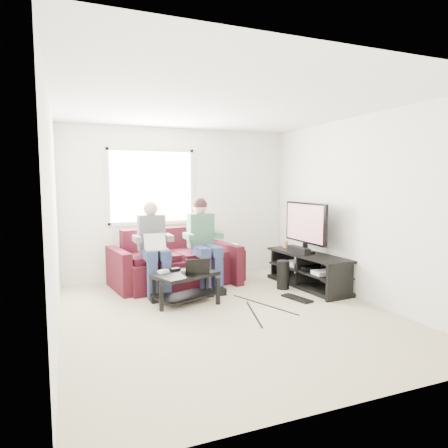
# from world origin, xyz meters

# --- Properties ---
(floor) EXTENTS (4.50, 4.50, 0.00)m
(floor) POSITION_xyz_m (0.00, 0.00, 0.00)
(floor) COLOR beige
(floor) RESTS_ON ground
(ceiling) EXTENTS (4.50, 4.50, 0.00)m
(ceiling) POSITION_xyz_m (0.00, 0.00, 2.60)
(ceiling) COLOR white
(ceiling) RESTS_ON wall_back
(wall_back) EXTENTS (4.50, 0.00, 4.50)m
(wall_back) POSITION_xyz_m (0.00, 2.25, 1.30)
(wall_back) COLOR white
(wall_back) RESTS_ON floor
(wall_front) EXTENTS (4.50, 0.00, 4.50)m
(wall_front) POSITION_xyz_m (0.00, -2.25, 1.30)
(wall_front) COLOR white
(wall_front) RESTS_ON floor
(wall_left) EXTENTS (0.00, 4.50, 4.50)m
(wall_left) POSITION_xyz_m (-2.00, 0.00, 1.30)
(wall_left) COLOR white
(wall_left) RESTS_ON floor
(wall_right) EXTENTS (0.00, 4.50, 4.50)m
(wall_right) POSITION_xyz_m (2.00, 0.00, 1.30)
(wall_right) COLOR white
(wall_right) RESTS_ON floor
(window) EXTENTS (1.48, 0.04, 1.28)m
(window) POSITION_xyz_m (-0.50, 2.23, 1.60)
(window) COLOR white
(window) RESTS_ON wall_back
(sofa) EXTENTS (2.07, 1.15, 0.91)m
(sofa) POSITION_xyz_m (-0.26, 1.73, 0.33)
(sofa) COLOR #421020
(sofa) RESTS_ON floor
(person_left) EXTENTS (0.40, 0.70, 1.38)m
(person_left) POSITION_xyz_m (-0.66, 1.37, 0.76)
(person_left) COLOR navy
(person_left) RESTS_ON sofa
(person_right) EXTENTS (0.40, 0.71, 1.42)m
(person_right) POSITION_xyz_m (0.14, 1.39, 0.82)
(person_right) COLOR navy
(person_right) RESTS_ON sofa
(laptop_silver) EXTENTS (0.34, 0.25, 0.24)m
(laptop_silver) POSITION_xyz_m (-0.66, 1.20, 0.75)
(laptop_silver) COLOR silver
(laptop_silver) RESTS_ON person_left
(coffee_table) EXTENTS (0.98, 0.79, 0.42)m
(coffee_table) POSITION_xyz_m (-0.37, 0.69, 0.31)
(coffee_table) COLOR black
(coffee_table) RESTS_ON floor
(laptop_black) EXTENTS (0.40, 0.33, 0.24)m
(laptop_black) POSITION_xyz_m (-0.25, 0.61, 0.54)
(laptop_black) COLOR black
(laptop_black) RESTS_ON coffee_table
(controller_a) EXTENTS (0.16, 0.14, 0.04)m
(controller_a) POSITION_xyz_m (-0.65, 0.81, 0.44)
(controller_a) COLOR silver
(controller_a) RESTS_ON coffee_table
(controller_b) EXTENTS (0.17, 0.14, 0.04)m
(controller_b) POSITION_xyz_m (-0.47, 0.87, 0.44)
(controller_b) COLOR black
(controller_b) RESTS_ON coffee_table
(controller_c) EXTENTS (0.17, 0.14, 0.04)m
(controller_c) POSITION_xyz_m (-0.07, 0.84, 0.44)
(controller_c) COLOR gray
(controller_c) RESTS_ON coffee_table
(tv_stand) EXTENTS (0.63, 1.67, 0.54)m
(tv_stand) POSITION_xyz_m (1.70, 0.79, 0.24)
(tv_stand) COLOR black
(tv_stand) RESTS_ON floor
(tv) EXTENTS (0.12, 1.10, 0.81)m
(tv) POSITION_xyz_m (1.70, 0.89, 1.00)
(tv) COLOR black
(tv) RESTS_ON tv_stand
(soundbar) EXTENTS (0.12, 0.50, 0.10)m
(soundbar) POSITION_xyz_m (1.58, 0.89, 0.59)
(soundbar) COLOR black
(soundbar) RESTS_ON tv_stand
(drink_cup) EXTENTS (0.08, 0.08, 0.12)m
(drink_cup) POSITION_xyz_m (1.65, 1.42, 0.60)
(drink_cup) COLOR #A47A46
(drink_cup) RESTS_ON tv_stand
(console_white) EXTENTS (0.30, 0.22, 0.06)m
(console_white) POSITION_xyz_m (1.70, 0.39, 0.32)
(console_white) COLOR silver
(console_white) RESTS_ON tv_stand
(console_grey) EXTENTS (0.34, 0.26, 0.08)m
(console_grey) POSITION_xyz_m (1.70, 1.09, 0.33)
(console_grey) COLOR gray
(console_grey) RESTS_ON tv_stand
(console_black) EXTENTS (0.38, 0.30, 0.07)m
(console_black) POSITION_xyz_m (1.70, 0.74, 0.32)
(console_black) COLOR black
(console_black) RESTS_ON tv_stand
(subwoofer) EXTENTS (0.20, 0.20, 0.45)m
(subwoofer) POSITION_xyz_m (1.27, 0.83, 0.22)
(subwoofer) COLOR black
(subwoofer) RESTS_ON floor
(keyboard_floor) EXTENTS (0.28, 0.52, 0.03)m
(keyboard_floor) POSITION_xyz_m (1.16, 0.25, 0.01)
(keyboard_floor) COLOR black
(keyboard_floor) RESTS_ON floor
(end_table) EXTENTS (0.35, 0.35, 0.62)m
(end_table) POSITION_xyz_m (0.74, 1.67, 0.28)
(end_table) COLOR black
(end_table) RESTS_ON floor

